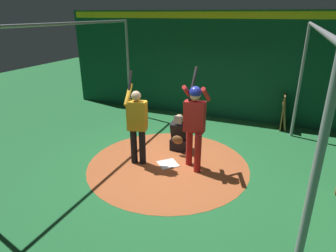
# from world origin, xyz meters

# --- Properties ---
(ground_plane) EXTENTS (26.38, 26.38, 0.00)m
(ground_plane) POSITION_xyz_m (0.00, 0.00, 0.00)
(ground_plane) COLOR #216633
(dirt_circle) EXTENTS (3.67, 3.67, 0.01)m
(dirt_circle) POSITION_xyz_m (0.00, 0.00, 0.00)
(dirt_circle) COLOR #AD562D
(dirt_circle) RESTS_ON ground
(home_plate) EXTENTS (0.59, 0.59, 0.01)m
(home_plate) POSITION_xyz_m (0.00, 0.00, 0.01)
(home_plate) COLOR white
(home_plate) RESTS_ON dirt_circle
(batter) EXTENTS (0.68, 0.49, 2.20)m
(batter) POSITION_xyz_m (-0.09, 0.57, 1.15)
(batter) COLOR maroon
(batter) RESTS_ON ground
(catcher) EXTENTS (0.58, 0.40, 0.95)m
(catcher) POSITION_xyz_m (-0.82, -0.03, 0.37)
(catcher) COLOR black
(catcher) RESTS_ON ground
(visitor) EXTENTS (0.56, 0.56, 2.08)m
(visitor) POSITION_xyz_m (0.18, -0.67, 1.00)
(visitor) COLOR black
(visitor) RESTS_ON ground
(back_wall) EXTENTS (0.23, 10.38, 3.35)m
(back_wall) POSITION_xyz_m (-3.75, 0.00, 1.69)
(back_wall) COLOR #0F472D
(back_wall) RESTS_ON ground
(cage_frame) EXTENTS (5.84, 5.28, 3.06)m
(cage_frame) POSITION_xyz_m (0.00, 0.00, 2.15)
(cage_frame) COLOR gray
(cage_frame) RESTS_ON ground
(bat_rack) EXTENTS (0.82, 0.21, 1.05)m
(bat_rack) POSITION_xyz_m (-3.51, 2.31, 0.49)
(bat_rack) COLOR olive
(bat_rack) RESTS_ON ground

